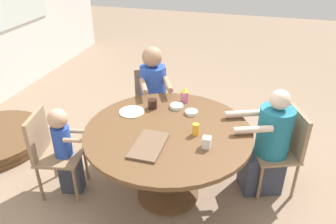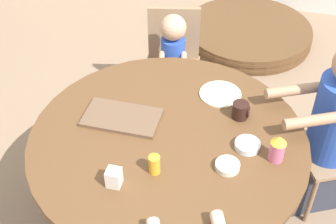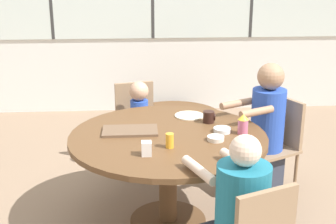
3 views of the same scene
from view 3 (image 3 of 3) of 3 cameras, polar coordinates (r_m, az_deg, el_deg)
The scene contains 16 objects.
ground_plane at distance 3.82m, azimuth 0.00°, elevation -13.27°, with size 16.00×16.00×0.00m, color #8C725B.
wall_back_with_windows at distance 6.25m, azimuth -1.90°, elevation 12.94°, with size 8.40×0.08×2.80m.
dining_table at distance 3.54m, azimuth 0.00°, elevation -4.82°, with size 1.48×1.48×0.74m.
chair_for_man_blue_shirt at distance 4.21m, azimuth 13.25°, elevation -3.08°, with size 0.54×0.54×0.85m.
chair_for_toddler at distance 4.59m, azimuth -3.85°, elevation -0.84°, with size 0.48×0.48×0.85m.
person_man_blue_shirt at distance 4.09m, azimuth 11.64°, elevation -2.87°, with size 0.59×0.48×1.18m.
person_toddler at distance 4.47m, azimuth -3.43°, elevation -1.93°, with size 0.23×0.34×0.91m.
food_tray_dark at distance 3.56m, azimuth -4.64°, elevation -2.29°, with size 0.42×0.24×0.02m.
coffee_mug at distance 3.76m, azimuth 5.01°, elevation -0.60°, with size 0.10×0.09×0.09m.
sippy_cup at distance 3.53m, azimuth 9.13°, elevation -1.44°, with size 0.08×0.08×0.16m.
juice_glass at distance 3.24m, azimuth 0.21°, elevation -3.52°, with size 0.06×0.06×0.10m.
milk_carton_small at distance 3.12m, azimuth -2.64°, elevation -4.48°, with size 0.07×0.07×0.10m.
bowl_white_shallow at distance 3.57m, azimuth 6.63°, elevation -2.21°, with size 0.13×0.13×0.03m.
bowl_cereal at distance 3.40m, azimuth 5.83°, elevation -3.22°, with size 0.12×0.12×0.03m.
plate_tortillas at distance 3.91m, azimuth 2.63°, elevation -0.44°, with size 0.25×0.25×0.01m.
folded_table_stack at distance 5.84m, azimuth 0.72°, elevation -1.03°, with size 1.21×1.21×0.15m.
Camera 3 is at (-0.22, -3.25, 1.99)m, focal length 50.00 mm.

